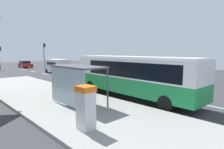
{
  "coord_description": "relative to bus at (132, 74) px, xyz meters",
  "views": [
    {
      "loc": [
        -12.86,
        -10.25,
        3.59
      ],
      "look_at": [
        -1.0,
        2.15,
        1.5
      ],
      "focal_mm": 30.38,
      "sensor_mm": 36.0,
      "label": 1
    }
  ],
  "objects": [
    {
      "name": "ground_plane",
      "position": [
        1.71,
        14.83,
        -1.86
      ],
      "size": [
        56.0,
        92.0,
        0.04
      ],
      "primitive_type": "cube",
      "color": "#38383A"
    },
    {
      "name": "lane_stripe_seg_6",
      "position": [
        1.96,
        24.83,
        -1.84
      ],
      "size": [
        0.16,
        2.2,
        0.01
      ],
      "primitive_type": "cube",
      "color": "silver",
      "rests_on": "ground"
    },
    {
      "name": "traffic_light_near_side",
      "position": [
        7.21,
        31.54,
        1.74
      ],
      "size": [
        0.49,
        0.28,
        5.42
      ],
      "color": "#2D2D2D",
      "rests_on": "ground"
    },
    {
      "name": "lane_stripe_seg_1",
      "position": [
        1.96,
        -0.17,
        -1.84
      ],
      "size": [
        0.16,
        2.2,
        0.01
      ],
      "primitive_type": "cube",
      "color": "silver",
      "rests_on": "ground"
    },
    {
      "name": "lane_stripe_seg_5",
      "position": [
        1.96,
        19.83,
        -1.84
      ],
      "size": [
        0.16,
        2.2,
        0.01
      ],
      "primitive_type": "cube",
      "color": "silver",
      "rests_on": "ground"
    },
    {
      "name": "bus_shelter",
      "position": [
        -4.7,
        0.82,
        0.25
      ],
      "size": [
        1.8,
        4.0,
        2.5
      ],
      "color": "#4C4C51",
      "rests_on": "sidewalk_platform"
    },
    {
      "name": "recycling_bin_green",
      "position": [
        -2.49,
        4.83,
        -1.19
      ],
      "size": [
        0.52,
        0.52,
        0.95
      ],
      "primitive_type": "cylinder",
      "color": "green",
      "rests_on": "sidewalk_platform"
    },
    {
      "name": "lane_stripe_seg_4",
      "position": [
        1.96,
        14.83,
        -1.84
      ],
      "size": [
        0.16,
        2.2,
        0.01
      ],
      "primitive_type": "cube",
      "color": "silver",
      "rests_on": "ground"
    },
    {
      "name": "sedan_near",
      "position": [
        4.01,
        34.48,
        -1.05
      ],
      "size": [
        1.85,
        4.41,
        1.52
      ],
      "color": "#A51919",
      "rests_on": "ground"
    },
    {
      "name": "white_van",
      "position": [
        3.91,
        19.6,
        -0.5
      ],
      "size": [
        2.08,
        5.23,
        2.3
      ],
      "color": "silver",
      "rests_on": "ground"
    },
    {
      "name": "lane_stripe_seg_3",
      "position": [
        1.96,
        9.83,
        -1.84
      ],
      "size": [
        0.16,
        2.2,
        0.01
      ],
      "primitive_type": "cube",
      "color": "silver",
      "rests_on": "ground"
    },
    {
      "name": "recycling_bin_blue",
      "position": [
        -2.49,
        4.13,
        -1.19
      ],
      "size": [
        0.52,
        0.52,
        0.95
      ],
      "primitive_type": "cylinder",
      "color": "blue",
      "rests_on": "sidewalk_platform"
    },
    {
      "name": "lane_stripe_seg_7",
      "position": [
        1.96,
        29.83,
        -1.84
      ],
      "size": [
        0.16,
        2.2,
        0.01
      ],
      "primitive_type": "cube",
      "color": "silver",
      "rests_on": "ground"
    },
    {
      "name": "bus",
      "position": [
        0.0,
        0.0,
        0.0
      ],
      "size": [
        2.87,
        11.08,
        3.21
      ],
      "color": "#1E8C47",
      "rests_on": "ground"
    },
    {
      "name": "sidewalk_platform",
      "position": [
        -4.69,
        2.83,
        -1.75
      ],
      "size": [
        6.2,
        30.0,
        0.18
      ],
      "primitive_type": "cube",
      "color": "#999993",
      "rests_on": "ground"
    },
    {
      "name": "recycling_bin_orange",
      "position": [
        -2.49,
        3.43,
        -1.19
      ],
      "size": [
        0.52,
        0.52,
        0.95
      ],
      "primitive_type": "cylinder",
      "color": "orange",
      "rests_on": "sidewalk_platform"
    },
    {
      "name": "recycling_bin_red",
      "position": [
        -2.49,
        5.53,
        -1.19
      ],
      "size": [
        0.52,
        0.52,
        0.95
      ],
      "primitive_type": "cylinder",
      "color": "red",
      "rests_on": "sidewalk_platform"
    },
    {
      "name": "lane_stripe_seg_2",
      "position": [
        1.96,
        4.83,
        -1.84
      ],
      "size": [
        0.16,
        2.2,
        0.01
      ],
      "primitive_type": "cube",
      "color": "silver",
      "rests_on": "ground"
    },
    {
      "name": "ticket_machine",
      "position": [
        -6.43,
        -2.84,
        -0.67
      ],
      "size": [
        0.66,
        0.76,
        1.94
      ],
      "color": "silver",
      "rests_on": "sidewalk_platform"
    },
    {
      "name": "traffic_light_far_side",
      "position": [
        -1.38,
        32.34,
        1.24
      ],
      "size": [
        0.49,
        0.28,
        4.61
      ],
      "color": "#2D2D2D",
      "rests_on": "ground"
    },
    {
      "name": "lane_stripe_seg_0",
      "position": [
        1.96,
        -5.17,
        -1.84
      ],
      "size": [
        0.16,
        2.2,
        0.01
      ],
      "primitive_type": "cube",
      "color": "silver",
      "rests_on": "ground"
    }
  ]
}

